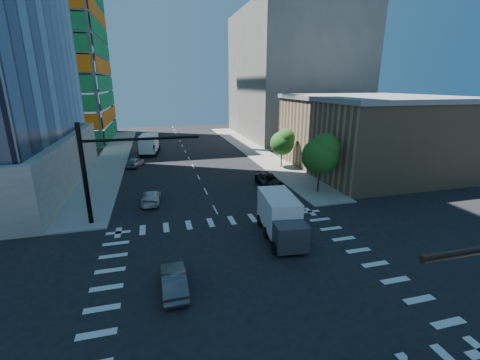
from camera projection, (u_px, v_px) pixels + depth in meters
name	position (u px, v px, depth m)	size (l,w,h in m)	color
ground	(249.00, 275.00, 21.30)	(160.00, 160.00, 0.00)	black
road_markings	(249.00, 275.00, 21.30)	(20.00, 20.00, 0.01)	silver
sidewalk_ne	(252.00, 150.00, 61.37)	(5.00, 60.00, 0.15)	gray
sidewalk_nw	(113.00, 157.00, 55.16)	(5.00, 60.00, 0.15)	gray
construction_building	(32.00, 19.00, 64.64)	(25.16, 34.50, 70.60)	slate
commercial_building	(372.00, 133.00, 46.32)	(20.50, 22.50, 10.60)	#997B59
bg_building_ne	(293.00, 75.00, 74.81)	(24.00, 30.00, 28.00)	#66635C
signal_mast_nw	(102.00, 164.00, 27.87)	(10.20, 0.40, 9.00)	black
tree_south	(322.00, 154.00, 35.94)	(4.16, 4.16, 6.82)	#382316
tree_north	(283.00, 142.00, 47.31)	(3.54, 3.52, 5.78)	#382316
car_nb_far	(269.00, 180.00, 39.57)	(2.44, 5.29, 1.47)	black
car_sb_near	(151.00, 197.00, 34.01)	(1.85, 4.54, 1.32)	silver
car_sb_mid	(135.00, 162.00, 48.92)	(1.68, 4.18, 1.42)	#989A9F
car_sb_cross	(174.00, 281.00, 19.56)	(1.46, 4.20, 1.38)	#47464B
box_truck_near	(282.00, 221.00, 26.06)	(3.39, 6.65, 3.35)	black
box_truck_far	(150.00, 145.00, 57.82)	(3.80, 7.13, 3.57)	black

